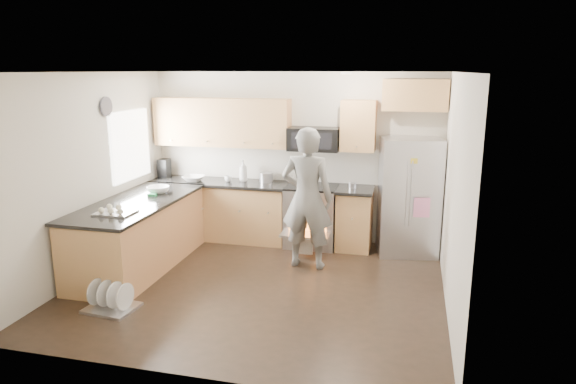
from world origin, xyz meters
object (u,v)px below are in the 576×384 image
(refrigerator, at_px, (409,197))
(person, at_px, (307,198))
(dish_rack, at_px, (111,302))
(stove_range, at_px, (312,202))

(refrigerator, xyz_separation_m, person, (-1.32, -0.86, 0.11))
(refrigerator, height_order, person, person)
(dish_rack, bearing_deg, person, 44.26)
(stove_range, height_order, refrigerator, stove_range)
(person, height_order, dish_rack, person)
(stove_range, distance_m, person, 0.93)
(refrigerator, relative_size, dish_rack, 2.91)
(stove_range, bearing_deg, dish_rack, -123.16)
(stove_range, bearing_deg, refrigerator, -0.64)
(stove_range, height_order, dish_rack, stove_range)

